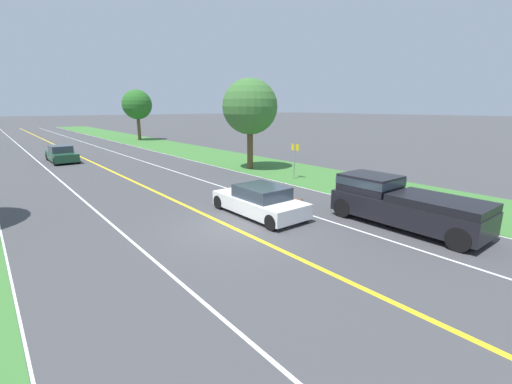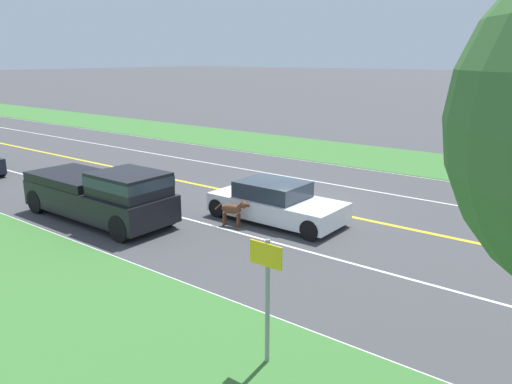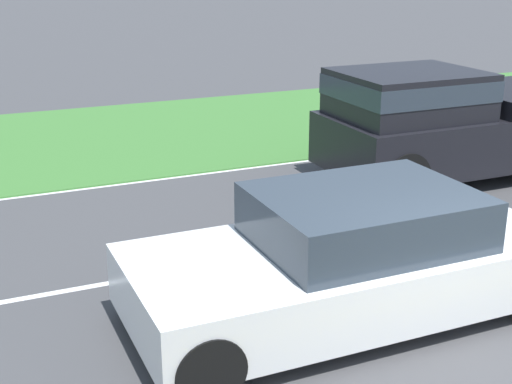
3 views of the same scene
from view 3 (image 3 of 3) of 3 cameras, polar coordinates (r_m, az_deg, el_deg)
lane_edge_line_right at (r=12.05m, az=-2.60°, el=1.71°), size 0.14×160.00×0.01m
lane_dash_same_dir at (r=9.06m, az=5.47°, el=-4.21°), size 0.10×160.00×0.01m
grass_verge_right at (r=14.79m, az=-6.83°, el=4.85°), size 6.00×160.00×0.03m
ego_car at (r=7.22m, az=7.59°, el=-5.29°), size 1.94×4.41×1.29m
dog at (r=8.58m, az=7.38°, el=-1.74°), size 0.49×1.14×0.87m
pickup_truck at (r=12.27m, az=17.18°, el=5.60°), size 2.02×5.65×1.79m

